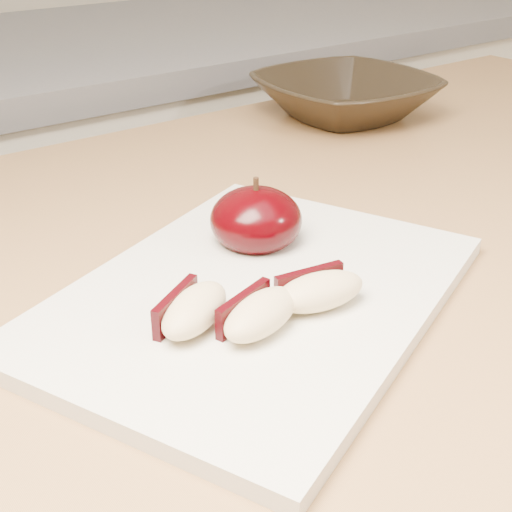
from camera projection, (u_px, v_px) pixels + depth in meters
cutting_board at (256, 296)px, 0.49m from camera, size 0.37×0.33×0.01m
apple_half at (256, 220)px, 0.55m from camera, size 0.07×0.07×0.06m
apple_wedge_a at (192, 309)px, 0.44m from camera, size 0.07×0.06×0.02m
apple_wedge_b at (259, 313)px, 0.44m from camera, size 0.07×0.05×0.02m
apple_wedge_c at (318, 290)px, 0.46m from camera, size 0.07×0.04×0.02m
bowl at (345, 97)px, 0.88m from camera, size 0.22×0.22×0.05m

